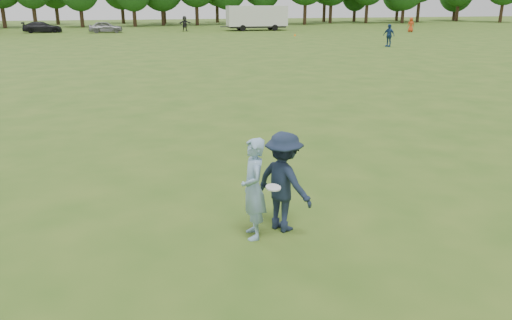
% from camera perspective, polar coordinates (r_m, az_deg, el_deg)
% --- Properties ---
extents(ground, '(200.00, 200.00, 0.00)m').
position_cam_1_polar(ground, '(9.76, -0.87, -7.18)').
color(ground, '#315317').
rests_on(ground, ground).
extents(thrower, '(0.47, 0.69, 1.86)m').
position_cam_1_polar(thrower, '(8.87, -0.29, -3.31)').
color(thrower, '#7EA2C3').
rests_on(thrower, ground).
extents(defender, '(1.25, 1.40, 1.89)m').
position_cam_1_polar(defender, '(9.17, 3.19, -2.51)').
color(defender, '#192438').
rests_on(defender, ground).
extents(player_far_b, '(0.96, 1.25, 1.97)m').
position_cam_1_polar(player_far_b, '(47.55, 14.94, 13.60)').
color(player_far_b, navy).
rests_on(player_far_b, ground).
extents(player_far_c, '(0.99, 0.75, 1.82)m').
position_cam_1_polar(player_far_c, '(69.23, 17.28, 14.54)').
color(player_far_c, '#C33D16').
rests_on(player_far_c, ground).
extents(player_far_d, '(1.90, 1.02, 1.96)m').
position_cam_1_polar(player_far_d, '(68.46, -8.14, 15.17)').
color(player_far_d, '#242424').
rests_on(player_far_d, ground).
extents(car_d, '(4.87, 2.42, 1.36)m').
position_cam_1_polar(car_d, '(70.48, -23.25, 13.78)').
color(car_d, black).
rests_on(car_d, ground).
extents(car_e, '(4.13, 1.68, 1.40)m').
position_cam_1_polar(car_e, '(67.70, -16.81, 14.34)').
color(car_e, gray).
rests_on(car_e, ground).
extents(field_cone, '(0.28, 0.28, 0.30)m').
position_cam_1_polar(field_cone, '(59.38, 4.48, 14.08)').
color(field_cone, orange).
rests_on(field_cone, ground).
extents(disc_in_play, '(0.31, 0.31, 0.07)m').
position_cam_1_polar(disc_in_play, '(8.75, 1.99, -3.16)').
color(disc_in_play, white).
rests_on(disc_in_play, ground).
extents(cargo_trailer, '(9.00, 2.75, 3.20)m').
position_cam_1_polar(cargo_trailer, '(69.62, 0.09, 16.04)').
color(cargo_trailer, silver).
rests_on(cargo_trailer, ground).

